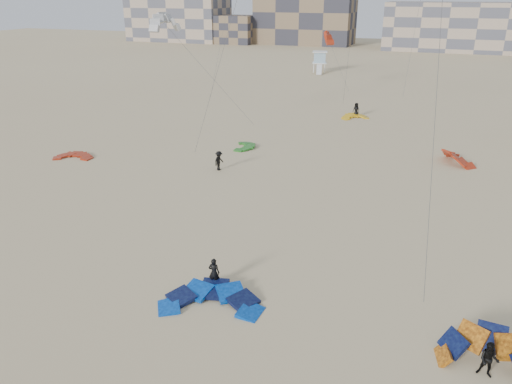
% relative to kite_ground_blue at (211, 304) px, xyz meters
% --- Properties ---
extents(ground, '(320.00, 320.00, 0.00)m').
position_rel_kite_ground_blue_xyz_m(ground, '(-1.34, -2.23, 0.00)').
color(ground, '#CAB687').
rests_on(ground, ground).
extents(kite_ground_blue, '(5.72, 5.90, 1.78)m').
position_rel_kite_ground_blue_xyz_m(kite_ground_blue, '(0.00, 0.00, 0.00)').
color(kite_ground_blue, blue).
rests_on(kite_ground_blue, ground).
extents(kite_ground_orange, '(4.45, 4.40, 4.07)m').
position_rel_kite_ground_blue_xyz_m(kite_ground_orange, '(12.55, -0.07, 0.00)').
color(kite_ground_orange, orange).
rests_on(kite_ground_orange, ground).
extents(kite_ground_red, '(4.11, 4.25, 0.81)m').
position_rel_kite_ground_blue_xyz_m(kite_ground_red, '(-22.13, 16.88, 0.00)').
color(kite_ground_red, '#B83118').
rests_on(kite_ground_red, ground).
extents(kite_ground_green, '(3.70, 3.55, 0.77)m').
position_rel_kite_ground_blue_xyz_m(kite_ground_green, '(-8.45, 25.57, 0.00)').
color(kite_ground_green, '#1D7F26').
rests_on(kite_ground_green, ground).
extents(kite_ground_red_far, '(5.16, 5.08, 3.43)m').
position_rel_kite_ground_blue_xyz_m(kite_ground_red_far, '(11.45, 27.90, 0.00)').
color(kite_ground_red_far, '#B83118').
rests_on(kite_ground_red_far, ground).
extents(kite_ground_yellow, '(4.53, 4.58, 1.57)m').
position_rel_kite_ground_blue_xyz_m(kite_ground_yellow, '(-0.29, 41.84, 0.00)').
color(kite_ground_yellow, '#F79F08').
rests_on(kite_ground_yellow, ground).
extents(kitesurfer_main, '(0.64, 0.47, 1.64)m').
position_rel_kite_ground_blue_xyz_m(kitesurfer_main, '(-0.54, 1.56, 0.82)').
color(kitesurfer_main, black).
rests_on(kitesurfer_main, ground).
extents(kitesurfer_b, '(0.85, 0.71, 1.57)m').
position_rel_kite_ground_blue_xyz_m(kitesurfer_b, '(12.50, -0.62, 0.79)').
color(kitesurfer_b, black).
rests_on(kitesurfer_b, ground).
extents(kitesurfer_c, '(0.82, 1.19, 1.70)m').
position_rel_kite_ground_blue_xyz_m(kitesurfer_c, '(-7.95, 18.48, 0.85)').
color(kitesurfer_c, black).
rests_on(kitesurfer_c, ground).
extents(kitesurfer_e, '(0.97, 0.78, 1.72)m').
position_rel_kite_ground_blue_xyz_m(kitesurfer_e, '(-0.35, 42.76, 0.86)').
color(kitesurfer_e, black).
rests_on(kitesurfer_e, ground).
extents(kite_fly_grey, '(10.08, 6.31, 11.88)m').
position_rel_kite_ground_blue_xyz_m(kite_fly_grey, '(-17.14, 26.52, 11.45)').
color(kite_fly_grey, white).
rests_on(kite_fly_grey, ground).
extents(kite_fly_red, '(6.19, 4.51, 8.58)m').
position_rel_kite_ground_blue_xyz_m(kite_fly_red, '(-7.33, 56.51, 8.00)').
color(kite_fly_red, '#B83118').
rests_on(kite_fly_red, ground).
extents(lifeguard_tower_far, '(3.32, 5.67, 3.92)m').
position_rel_kite_ground_blue_xyz_m(lifeguard_tower_far, '(-13.47, 77.27, 1.95)').
color(lifeguard_tower_far, white).
rests_on(lifeguard_tower_far, ground).
extents(condo_west_a, '(30.00, 15.00, 14.00)m').
position_rel_kite_ground_blue_xyz_m(condo_west_a, '(-71.34, 127.77, 7.00)').
color(condo_west_a, tan).
rests_on(condo_west_a, ground).
extents(condo_west_b, '(28.00, 14.00, 18.00)m').
position_rel_kite_ground_blue_xyz_m(condo_west_b, '(-31.34, 131.77, 9.00)').
color(condo_west_b, '#796349').
rests_on(condo_west_b, ground).
extents(condo_mid, '(32.00, 16.00, 12.00)m').
position_rel_kite_ground_blue_xyz_m(condo_mid, '(8.66, 127.77, 6.00)').
color(condo_mid, tan).
rests_on(condo_mid, ground).
extents(condo_fill_left, '(12.00, 10.00, 8.00)m').
position_rel_kite_ground_blue_xyz_m(condo_fill_left, '(-51.34, 125.77, 4.00)').
color(condo_fill_left, '#796349').
rests_on(condo_fill_left, ground).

